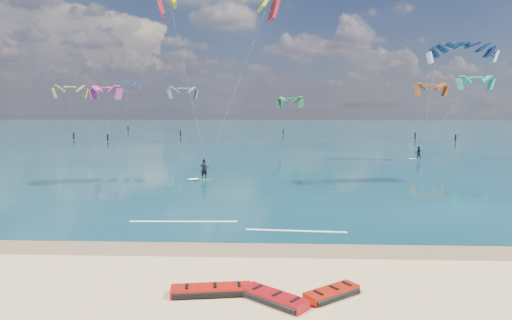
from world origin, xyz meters
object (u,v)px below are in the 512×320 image
Objects in this scene: packed_kite_left at (211,295)px; packed_kite_right at (332,297)px; kitesurfer_far at (441,96)px; kitesurfer_main at (211,76)px; packed_kite_mid at (274,302)px.

packed_kite_right is (4.43, -0.06, 0.00)m from packed_kite_left.
packed_kite_left is 0.20× the size of kitesurfer_far.
kitesurfer_main reaches higher than kitesurfer_far.
packed_kite_left is at bearing -155.74° from packed_kite_mid.
kitesurfer_main reaches higher than packed_kite_mid.
packed_kite_mid reaches higher than packed_kite_left.
packed_kite_mid is at bearing -122.12° from kitesurfer_far.
packed_kite_left is 48.00m from kitesurfer_far.
kitesurfer_main is (-3.10, 22.87, 9.44)m from packed_kite_left.
packed_kite_mid is 25.85m from kitesurfer_main.
packed_kite_mid reaches higher than packed_kite_right.
packed_kite_left is at bearing 141.69° from packed_kite_right.
packed_kite_mid is 0.18× the size of kitesurfer_far.
packed_kite_left is at bearing -79.02° from kitesurfer_main.
kitesurfer_far reaches higher than packed_kite_right.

